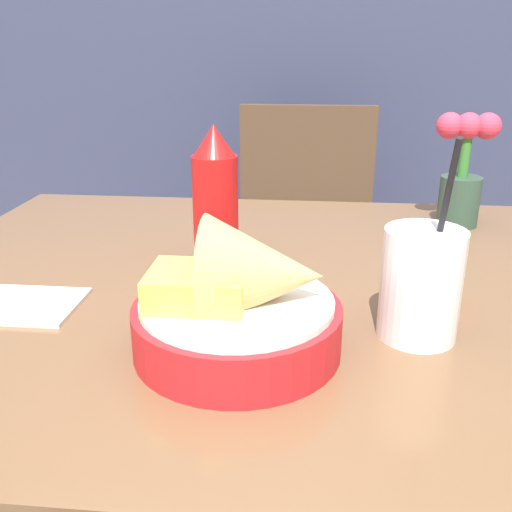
# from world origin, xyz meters

# --- Properties ---
(dining_table) EXTENTS (1.10, 0.89, 0.77)m
(dining_table) POSITION_xyz_m (0.00, 0.00, 0.66)
(dining_table) COLOR brown
(dining_table) RESTS_ON ground_plane
(chair_far_window) EXTENTS (0.40, 0.40, 0.92)m
(chair_far_window) POSITION_xyz_m (0.05, 0.86, 0.54)
(chair_far_window) COLOR #473323
(chair_far_window) RESTS_ON ground_plane
(food_basket) EXTENTS (0.23, 0.23, 0.16)m
(food_basket) POSITION_xyz_m (-0.01, -0.20, 0.82)
(food_basket) COLOR red
(food_basket) RESTS_ON dining_table
(ketchup_bottle) EXTENTS (0.07, 0.07, 0.22)m
(ketchup_bottle) POSITION_xyz_m (-0.08, 0.05, 0.87)
(ketchup_bottle) COLOR red
(ketchup_bottle) RESTS_ON dining_table
(drink_cup) EXTENTS (0.09, 0.09, 0.24)m
(drink_cup) POSITION_xyz_m (0.19, -0.15, 0.83)
(drink_cup) COLOR silver
(drink_cup) RESTS_ON dining_table
(flower_vase) EXTENTS (0.11, 0.07, 0.21)m
(flower_vase) POSITION_xyz_m (0.34, 0.30, 0.87)
(flower_vase) COLOR #2D4738
(flower_vase) RESTS_ON dining_table
(napkin) EXTENTS (0.14, 0.11, 0.01)m
(napkin) POSITION_xyz_m (-0.30, -0.12, 0.77)
(napkin) COLOR white
(napkin) RESTS_ON dining_table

